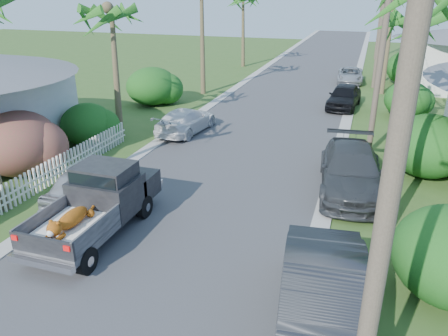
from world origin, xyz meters
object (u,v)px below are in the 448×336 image
(pickup_truck, at_px, (102,199))
(utility_pole_d, at_px, (381,14))
(utility_pole_c, at_px, (381,24))
(utility_pole_a, at_px, (387,208))
(parked_car_lf, at_px, (186,121))
(utility_pole_b, at_px, (382,51))
(parked_car_ln, at_px, (93,181))
(parked_car_rd, at_px, (350,75))
(palm_l_b, at_px, (110,9))
(parked_car_rn, at_px, (323,304))
(parked_car_rf, at_px, (344,96))
(parked_car_rm, at_px, (351,171))
(palm_r_b, at_px, (410,15))

(pickup_truck, height_order, utility_pole_d, utility_pole_d)
(utility_pole_c, bearing_deg, utility_pole_a, -90.00)
(pickup_truck, relative_size, parked_car_lf, 1.17)
(pickup_truck, height_order, utility_pole_b, utility_pole_b)
(parked_car_ln, bearing_deg, parked_car_rd, -109.06)
(palm_l_b, height_order, utility_pole_c, utility_pole_c)
(parked_car_lf, height_order, utility_pole_c, utility_pole_c)
(parked_car_rn, distance_m, palm_l_b, 17.11)
(utility_pole_c, bearing_deg, parked_car_rn, -91.56)
(pickup_truck, xyz_separation_m, parked_car_rd, (5.99, 26.12, -0.43))
(pickup_truck, distance_m, utility_pole_d, 40.71)
(parked_car_lf, distance_m, utility_pole_b, 10.02)
(parked_car_rf, bearing_deg, utility_pole_c, 81.58)
(utility_pole_c, bearing_deg, utility_pole_b, -90.00)
(parked_car_rd, height_order, utility_pole_d, utility_pole_d)
(parked_car_rn, distance_m, utility_pole_b, 12.92)
(parked_car_ln, relative_size, utility_pole_a, 0.49)
(utility_pole_a, relative_size, utility_pole_d, 1.00)
(palm_l_b, height_order, utility_pole_b, utility_pole_b)
(parked_car_rd, xyz_separation_m, parked_car_ln, (-7.39, -24.54, 0.16))
(parked_car_rf, bearing_deg, parked_car_rn, -82.02)
(pickup_truck, height_order, parked_car_ln, pickup_truck)
(parked_car_rn, height_order, parked_car_rm, parked_car_rn)
(parked_car_rn, bearing_deg, utility_pole_d, 82.14)
(parked_car_rn, bearing_deg, parked_car_rm, 82.10)
(utility_pole_b, height_order, utility_pole_c, same)
(pickup_truck, distance_m, parked_car_rn, 7.51)
(parked_car_ln, xyz_separation_m, parked_car_lf, (0.00, 8.37, -0.11))
(parked_car_lf, relative_size, utility_pole_c, 0.49)
(utility_pole_a, bearing_deg, utility_pole_c, 90.00)
(parked_car_ln, xyz_separation_m, utility_pole_d, (9.20, 38.21, 3.85))
(pickup_truck, xyz_separation_m, parked_car_rm, (7.20, 5.30, -0.21))
(pickup_truck, relative_size, parked_car_rm, 0.93)
(palm_l_b, bearing_deg, parked_car_lf, 19.96)
(palm_r_b, bearing_deg, parked_car_rd, 101.09)
(parked_car_rn, bearing_deg, parked_car_lf, 117.20)
(parked_car_rn, height_order, palm_r_b, palm_r_b)
(parked_car_lf, bearing_deg, parked_car_rf, -128.21)
(parked_car_rd, distance_m, utility_pole_b, 16.92)
(parked_car_rm, xyz_separation_m, utility_pole_c, (0.60, 19.50, 3.80))
(parked_car_rd, bearing_deg, utility_pole_c, -39.16)
(parked_car_rf, distance_m, utility_pole_c, 8.21)
(parked_car_rn, xyz_separation_m, palm_r_b, (1.74, 14.35, 5.09))
(utility_pole_b, distance_m, utility_pole_d, 30.00)
(parked_car_rn, relative_size, palm_r_b, 0.72)
(palm_l_b, xyz_separation_m, utility_pole_d, (12.40, 31.00, -1.55))
(utility_pole_d, bearing_deg, utility_pole_a, -90.00)
(palm_l_b, bearing_deg, parked_car_rn, -44.23)
(pickup_truck, height_order, parked_car_rf, pickup_truck)
(palm_l_b, bearing_deg, parked_car_rf, 39.98)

